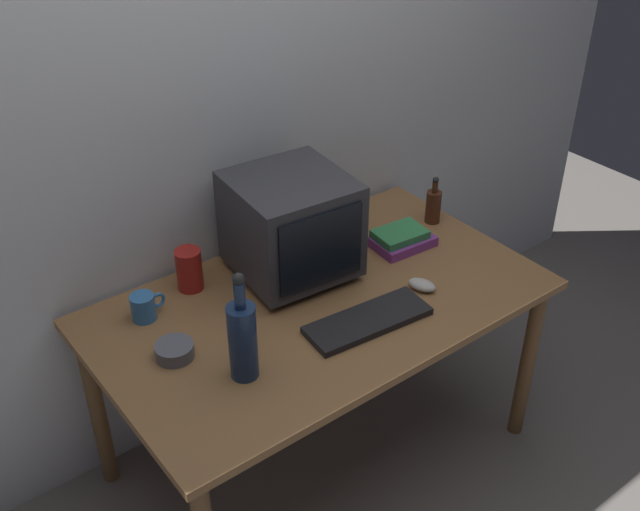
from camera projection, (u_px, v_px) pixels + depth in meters
ground_plane at (320, 452)px, 2.98m from camera, size 6.00×6.00×0.00m
back_wall at (231, 112)px, 2.63m from camera, size 4.00×0.08×2.50m
desk at (320, 319)px, 2.62m from camera, size 1.52×0.88×0.74m
crt_monitor at (291, 226)px, 2.61m from camera, size 0.41×0.42×0.37m
keyboard at (368, 320)px, 2.46m from camera, size 0.43×0.19×0.02m
computer_mouse at (422, 285)px, 2.62m from camera, size 0.09×0.12×0.04m
bottle_tall at (243, 338)px, 2.19m from camera, size 0.09×0.09×0.36m
bottle_short at (433, 205)px, 2.97m from camera, size 0.06×0.06×0.20m
book_stack at (401, 239)px, 2.84m from camera, size 0.23×0.17×0.07m
mug at (144, 307)px, 2.47m from camera, size 0.12×0.08×0.09m
cd_spindle at (175, 351)px, 2.32m from camera, size 0.12×0.12×0.04m
metal_canister at (189, 269)px, 2.59m from camera, size 0.09×0.09×0.15m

